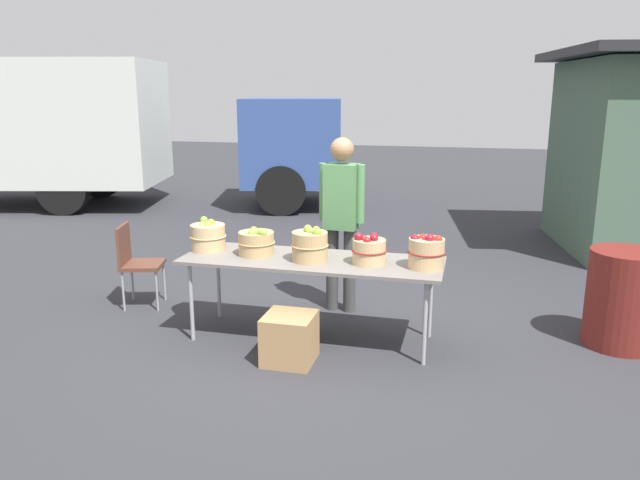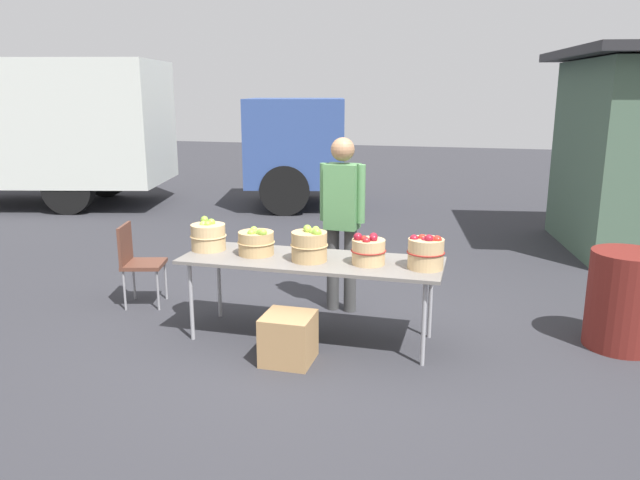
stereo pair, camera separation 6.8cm
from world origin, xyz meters
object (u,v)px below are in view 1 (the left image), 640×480
Objects in this scene: vendor_adult at (342,211)px; folding_chair at (135,258)px; apple_basket_green_2 at (310,245)px; box_truck at (105,128)px; market_table at (312,263)px; apple_basket_green_1 at (256,242)px; trash_barrel at (623,299)px; apple_basket_red_1 at (427,252)px; apple_basket_red_0 at (369,250)px; produce_crate at (290,338)px; apple_basket_green_0 at (208,237)px.

vendor_adult is 2.04× the size of folding_chair.
box_truck is (-5.59, 5.52, 0.60)m from apple_basket_green_2.
market_table is at bearing -58.13° from box_truck.
apple_basket_green_1 is 7.46m from box_truck.
apple_basket_red_1 is at bearing -161.06° from trash_barrel.
trash_barrel is at bearing 18.94° from apple_basket_red_1.
apple_basket_red_0 reaches higher than folding_chair.
produce_crate is at bearing -155.68° from apple_basket_red_1.
box_truck is 9.31× the size of trash_barrel.
box_truck is (-5.68, 4.66, 0.46)m from vendor_adult.
trash_barrel is (4.66, 0.14, -0.08)m from folding_chair.
apple_basket_red_1 reaches higher than folding_chair.
apple_basket_red_1 reaches higher than apple_basket_green_0.
apple_basket_green_0 is 1.53m from apple_basket_red_0.
apple_basket_green_0 is 1.33m from vendor_adult.
box_truck is at bearing -34.58° from vendor_adult.
apple_basket_green_0 is 1.11× the size of apple_basket_red_0.
trash_barrel is (3.68, 0.47, -0.45)m from apple_basket_green_0.
apple_basket_green_0 is at bearing -124.64° from folding_chair.
trash_barrel reaches higher than produce_crate.
apple_basket_green_2 is 0.04× the size of box_truck.
apple_basket_red_1 is (1.52, -0.05, 0.03)m from apple_basket_green_1.
apple_basket_green_0 reaches higher than produce_crate.
apple_basket_green_2 is 2.77m from trash_barrel.
apple_basket_green_0 reaches higher than apple_basket_red_0.
apple_basket_green_2 reaches higher than market_table.
market_table is 6.83× the size of apple_basket_green_0.
apple_basket_red_1 reaches higher than apple_basket_red_0.
apple_basket_red_0 is 0.74× the size of produce_crate.
apple_basket_green_1 reaches higher than produce_crate.
apple_basket_green_1 is (-0.52, 0.01, 0.15)m from market_table.
apple_basket_green_1 is at bearing 172.02° from apple_basket_green_2.
apple_basket_green_1 reaches higher than market_table.
apple_basket_red_1 is 1.24m from vendor_adult.
produce_crate is (1.94, -0.91, -0.31)m from folding_chair.
folding_chair is (3.59, -5.06, -0.98)m from box_truck.
apple_basket_red_1 is at bearing -53.62° from box_truck.
apple_basket_red_0 is 0.49m from apple_basket_red_1.
apple_basket_green_2 is (1.02, -0.12, 0.01)m from apple_basket_green_0.
produce_crate is at bearing -158.93° from trash_barrel.
apple_basket_green_0 is 1.31m from produce_crate.
apple_basket_green_1 reaches higher than trash_barrel.
apple_basket_red_0 is at bearing 121.72° from vendor_adult.
apple_basket_green_1 is (0.49, -0.05, -0.01)m from apple_basket_green_0.
market_table is at bearing -1.48° from apple_basket_green_1.
vendor_adult is 2.19m from folding_chair.
apple_basket_red_0 is 2.27m from trash_barrel.
apple_basket_red_1 reaches higher than market_table.
box_truck reaches higher than vendor_adult.
apple_basket_red_0 is at bearing -55.77° from box_truck.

